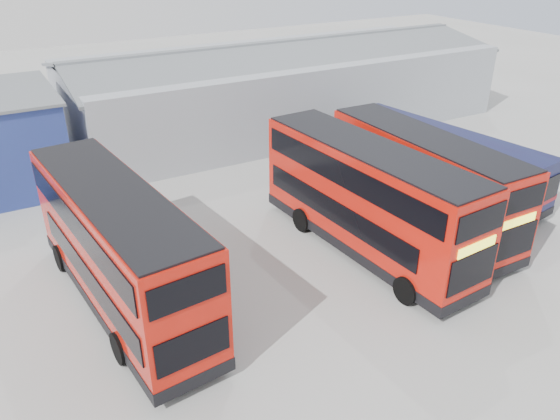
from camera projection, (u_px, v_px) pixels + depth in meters
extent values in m
plane|color=gray|center=(361.00, 286.00, 21.74)|extent=(120.00, 120.00, 0.00)
cube|color=#9AA1A9|center=(283.00, 88.00, 39.61)|extent=(30.00, 12.00, 5.00)
cube|color=slate|center=(304.00, 56.00, 36.20)|extent=(30.50, 6.33, 1.29)
cube|color=slate|center=(264.00, 43.00, 40.53)|extent=(30.50, 6.33, 1.29)
cube|color=red|center=(119.00, 247.00, 19.50)|extent=(3.75, 11.46, 4.34)
cube|color=black|center=(126.00, 291.00, 20.39)|extent=(3.80, 11.51, 0.48)
cube|color=black|center=(161.00, 252.00, 20.12)|extent=(0.97, 9.50, 1.02)
cube|color=black|center=(87.00, 276.00, 18.72)|extent=(0.97, 9.50, 1.02)
cube|color=black|center=(151.00, 204.00, 19.61)|extent=(1.08, 10.57, 1.02)
cube|color=black|center=(74.00, 225.00, 18.20)|extent=(1.08, 10.57, 1.02)
cube|color=black|center=(74.00, 205.00, 23.89)|extent=(2.41, 0.29, 1.45)
cube|color=black|center=(66.00, 164.00, 23.01)|extent=(2.41, 0.29, 1.02)
cube|color=yellow|center=(70.00, 185.00, 23.46)|extent=(1.92, 0.23, 0.38)
cube|color=black|center=(193.00, 347.00, 15.68)|extent=(2.35, 0.28, 1.18)
cube|color=black|center=(188.00, 292.00, 14.80)|extent=(2.35, 0.28, 0.96)
cube|color=black|center=(110.00, 191.00, 18.51)|extent=(3.58, 11.29, 0.11)
cylinder|color=black|center=(121.00, 239.00, 23.91)|extent=(0.45, 1.14, 1.11)
cylinder|color=black|center=(61.00, 257.00, 22.58)|extent=(0.45, 1.14, 1.11)
cylinder|color=black|center=(192.00, 319.00, 19.00)|extent=(0.45, 1.14, 1.11)
cylinder|color=black|center=(121.00, 348.00, 17.68)|extent=(0.45, 1.14, 1.11)
cube|color=red|center=(367.00, 197.00, 23.16)|extent=(3.37, 11.43, 4.35)
cube|color=black|center=(363.00, 237.00, 24.05)|extent=(3.41, 11.47, 0.48)
cube|color=black|center=(335.00, 212.00, 23.05)|extent=(0.64, 9.55, 1.02)
cube|color=black|center=(382.00, 196.00, 24.38)|extent=(0.64, 9.55, 1.02)
cube|color=black|center=(343.00, 175.00, 21.90)|extent=(0.70, 10.62, 1.02)
cube|color=black|center=(393.00, 161.00, 23.24)|extent=(0.70, 10.62, 1.02)
cube|color=black|center=(472.00, 270.00, 19.23)|extent=(2.42, 0.20, 1.45)
cube|color=black|center=(482.00, 222.00, 18.35)|extent=(2.42, 0.20, 1.02)
cube|color=yellow|center=(477.00, 247.00, 18.78)|extent=(1.93, 0.16, 0.38)
cube|color=black|center=(291.00, 167.00, 27.66)|extent=(2.36, 0.20, 1.18)
cube|color=black|center=(292.00, 131.00, 26.78)|extent=(2.36, 0.20, 0.97)
cube|color=black|center=(371.00, 148.00, 22.17)|extent=(3.20, 11.26, 0.11)
cylinder|color=black|center=(406.00, 290.00, 20.52)|extent=(0.41, 1.14, 1.12)
cylinder|color=black|center=(453.00, 269.00, 21.78)|extent=(0.41, 1.14, 1.12)
cylinder|color=black|center=(302.00, 220.00, 25.56)|extent=(0.41, 1.14, 1.12)
cylinder|color=black|center=(345.00, 206.00, 26.82)|extent=(0.41, 1.14, 1.12)
cube|color=red|center=(421.00, 179.00, 25.11)|extent=(2.67, 10.73, 4.13)
cube|color=black|center=(416.00, 215.00, 25.96)|extent=(2.71, 10.77, 0.46)
cube|color=black|center=(392.00, 191.00, 25.09)|extent=(0.15, 9.07, 0.97)
cube|color=black|center=(434.00, 180.00, 26.21)|extent=(0.15, 9.07, 0.97)
cube|color=black|center=(402.00, 159.00, 23.99)|extent=(0.16, 10.09, 0.97)
cube|color=black|center=(446.00, 149.00, 25.11)|extent=(0.16, 10.09, 0.97)
cube|color=black|center=(514.00, 242.00, 21.20)|extent=(2.29, 0.08, 1.38)
cube|color=black|center=(524.00, 199.00, 20.37)|extent=(2.29, 0.08, 0.97)
cube|color=yellow|center=(519.00, 221.00, 20.78)|extent=(1.84, 0.06, 0.36)
cube|color=black|center=(352.00, 154.00, 29.56)|extent=(2.24, 0.08, 1.12)
cube|color=black|center=(354.00, 122.00, 28.73)|extent=(2.24, 0.08, 0.92)
cube|color=black|center=(427.00, 136.00, 24.17)|extent=(2.51, 10.58, 0.10)
cylinder|color=black|center=(455.00, 259.00, 22.55)|extent=(0.34, 1.06, 1.06)
cylinder|color=black|center=(496.00, 244.00, 23.61)|extent=(0.34, 1.06, 1.06)
cylinder|color=black|center=(361.00, 200.00, 27.54)|extent=(0.34, 1.06, 1.06)
cylinder|color=black|center=(399.00, 190.00, 28.61)|extent=(0.34, 1.06, 1.06)
cube|color=#0D1539|center=(440.00, 157.00, 29.32)|extent=(4.27, 12.04, 2.84)
cube|color=black|center=(437.00, 178.00, 29.87)|extent=(4.32, 12.09, 0.43)
cube|color=maroon|center=(438.00, 166.00, 29.55)|extent=(4.31, 12.08, 0.27)
cube|color=black|center=(461.00, 145.00, 29.62)|extent=(1.40, 9.77, 1.02)
cube|color=black|center=(429.00, 157.00, 28.14)|extent=(1.40, 9.77, 1.02)
cube|color=black|center=(361.00, 126.00, 33.40)|extent=(2.40, 0.38, 1.39)
cube|color=black|center=(545.00, 191.00, 25.06)|extent=(2.34, 0.38, 1.18)
cylinder|color=black|center=(395.00, 152.00, 33.52)|extent=(0.49, 1.15, 1.11)
cylinder|color=black|center=(365.00, 161.00, 32.12)|extent=(0.49, 1.15, 1.11)
cylinder|color=black|center=(504.00, 192.00, 28.24)|extent=(0.49, 1.15, 1.11)
cylinder|color=black|center=(475.00, 206.00, 26.83)|extent=(0.49, 1.15, 1.11)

